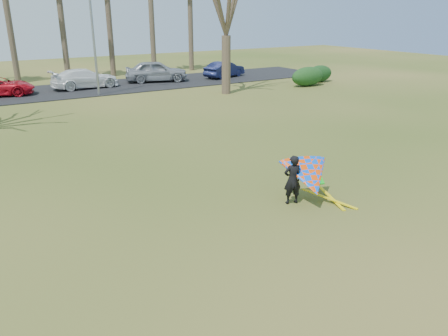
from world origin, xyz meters
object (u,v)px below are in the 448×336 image
streetlight (95,29)px  car_4 (156,71)px  car_3 (85,78)px  kite_flyer (308,177)px  car_5 (224,69)px

streetlight → car_4: bearing=31.4°
car_3 → kite_flyer: size_ratio=2.08×
car_5 → kite_flyer: 26.86m
car_3 → streetlight: bearing=179.5°
streetlight → car_4: (5.70, 3.48, -3.55)m
kite_flyer → car_5: bearing=63.8°
streetlight → kite_flyer: (-0.05, -21.42, -3.62)m
car_5 → kite_flyer: (-11.86, -24.10, 0.10)m
streetlight → car_5: bearing=12.8°
car_4 → kite_flyer: bearing=-175.4°
streetlight → car_3: streetlight is taller
streetlight → kite_flyer: size_ratio=3.35×
streetlight → kite_flyer: bearing=-90.1°
car_5 → streetlight: bearing=83.0°
car_3 → car_4: (5.89, 0.23, 0.14)m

